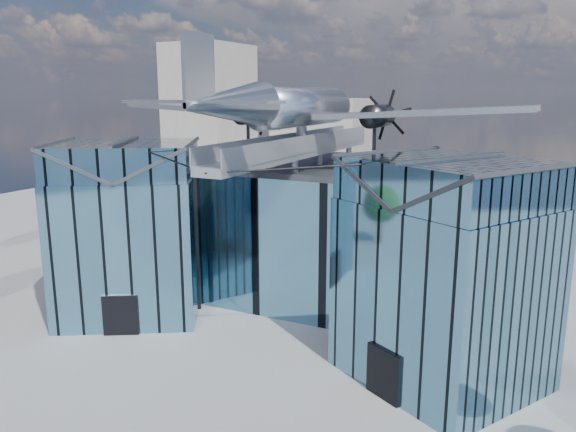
% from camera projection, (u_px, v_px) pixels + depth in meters
% --- Properties ---
extents(ground_plane, '(120.00, 120.00, 0.00)m').
position_uv_depth(ground_plane, '(274.00, 333.00, 35.63)').
color(ground_plane, gray).
extents(museum, '(32.88, 24.50, 17.60)m').
position_uv_depth(museum, '(312.00, 229.00, 39.53)').
color(museum, teal).
rests_on(museum, ground).
extents(bg_towers, '(77.00, 24.50, 26.00)m').
position_uv_depth(bg_towers, '(453.00, 129.00, 77.07)').
color(bg_towers, gray).
rests_on(bg_towers, ground).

